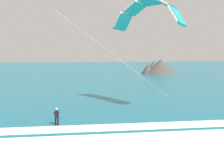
# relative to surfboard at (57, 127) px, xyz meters

# --- Properties ---
(sea) EXTENTS (200.00, 120.00, 0.20)m
(sea) POSITION_rel_surfboard_xyz_m (-0.68, 57.56, 0.07)
(sea) COLOR #146075
(sea) RESTS_ON ground
(surf_foam) EXTENTS (200.00, 1.98, 0.04)m
(surf_foam) POSITION_rel_surfboard_xyz_m (-0.68, -1.44, 0.19)
(surf_foam) COLOR white
(surf_foam) RESTS_ON sea
(surfboard) EXTENTS (0.66, 1.45, 0.09)m
(surfboard) POSITION_rel_surfboard_xyz_m (0.00, 0.00, 0.00)
(surfboard) COLOR #239EC6
(surfboard) RESTS_ON ground
(kitesurfer) EXTENTS (0.57, 0.57, 1.69)m
(kitesurfer) POSITION_rel_surfboard_xyz_m (-0.00, 0.02, 0.91)
(kitesurfer) COLOR black
(kitesurfer) RESTS_ON ground
(kite_primary) EXTENTS (12.83, 10.41, 11.11)m
(kite_primary) POSITION_rel_surfboard_xyz_m (9.72, 6.63, 10.89)
(kite_primary) COLOR teal
(headland_right) EXTENTS (9.72, 9.72, 4.07)m
(headland_right) POSITION_rel_surfboard_xyz_m (23.56, 47.85, 1.93)
(headland_right) COLOR #47423D
(headland_right) RESTS_ON ground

